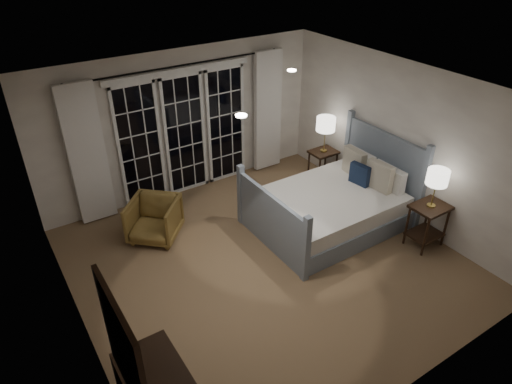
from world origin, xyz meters
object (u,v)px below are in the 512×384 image
nightstand_right (323,162)px  armchair (154,219)px  bed (332,206)px  nightstand_left (428,219)px  lamp_right (326,124)px  lamp_left (438,178)px

nightstand_right → armchair: size_ratio=0.86×
bed → nightstand_left: bearing=-55.8°
bed → armchair: bearing=154.7°
lamp_right → armchair: lamp_right is taller
nightstand_left → nightstand_right: bearing=90.8°
nightstand_right → armchair: bearing=179.2°
nightstand_right → lamp_right: 0.73m
bed → nightstand_left: 1.43m
nightstand_left → nightstand_right: nightstand_left is taller
nightstand_left → lamp_left: (-0.00, -0.00, 0.70)m
nightstand_right → bed: bearing=-124.2°
bed → nightstand_left: (0.80, -1.18, 0.12)m
nightstand_left → nightstand_right: 2.32m
nightstand_left → nightstand_right: (-0.03, 2.32, -0.05)m
bed → armchair: bed is taller
lamp_left → nightstand_left: bearing=26.6°
nightstand_left → lamp_left: size_ratio=1.17×
nightstand_left → lamp_right: size_ratio=1.06×
lamp_right → armchair: bearing=179.2°
nightstand_left → nightstand_right: size_ratio=1.11×
bed → lamp_right: (0.77, 1.13, 0.80)m
lamp_left → nightstand_right: bearing=90.8°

